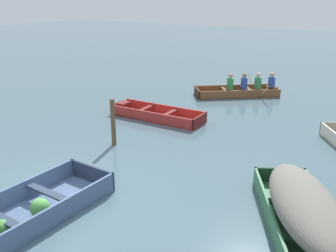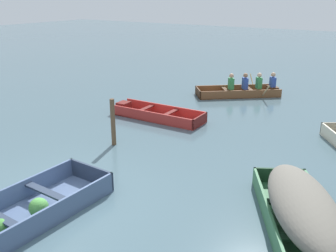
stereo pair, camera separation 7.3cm
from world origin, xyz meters
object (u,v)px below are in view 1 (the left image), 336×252
Objects in this scene: skiff_red_mid_moored at (154,114)px; dinghy_slate_blue_foreground at (19,217)px; mooring_post at (113,122)px; rowboat_wooden_brown_with_crew at (243,90)px; skiff_green_far_moored at (305,209)px.

dinghy_slate_blue_foreground is at bearing -76.56° from skiff_red_mid_moored.
skiff_red_mid_moored is 2.59m from mooring_post.
rowboat_wooden_brown_with_crew is at bearing 72.59° from skiff_red_mid_moored.
mooring_post reaches higher than rowboat_wooden_brown_with_crew.
rowboat_wooden_brown_with_crew is (1.34, 4.27, 0.11)m from skiff_red_mid_moored.
dinghy_slate_blue_foreground is at bearing -74.46° from mooring_post.
skiff_red_mid_moored is (-1.48, 6.20, -0.04)m from dinghy_slate_blue_foreground.
skiff_green_far_moored is 9.16m from rowboat_wooden_brown_with_crew.
rowboat_wooden_brown_with_crew is at bearing 118.36° from skiff_green_far_moored.
mooring_post reaches higher than skiff_red_mid_moored.
dinghy_slate_blue_foreground is 3.88m from mooring_post.
rowboat_wooden_brown_with_crew is at bearing 90.77° from dinghy_slate_blue_foreground.
dinghy_slate_blue_foreground is 0.93× the size of skiff_green_far_moored.
mooring_post is at bearing 105.54° from dinghy_slate_blue_foreground.
mooring_post is at bearing -97.49° from rowboat_wooden_brown_with_crew.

